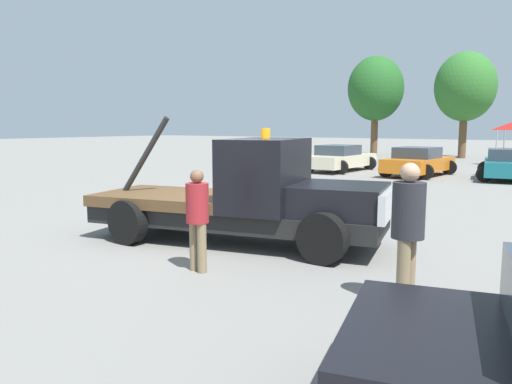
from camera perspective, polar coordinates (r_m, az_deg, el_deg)
The scene contains 10 objects.
ground_plane at distance 10.06m, azimuth -2.37°, elevation -5.73°, with size 160.00×160.00×0.00m, color gray.
tow_truck at distance 9.76m, azimuth -0.49°, elevation -0.75°, with size 6.20×3.12×2.51m.
person_near_truck at distance 6.60m, azimuth 16.97°, elevation -3.59°, with size 0.41×0.41×1.86m.
person_at_hood at distance 7.94m, azimuth -6.71°, elevation -2.41°, with size 0.36×0.36×1.64m.
parked_car_cream at distance 25.93m, azimuth 9.56°, elevation 3.81°, with size 2.62×4.86×1.34m.
parked_car_orange at distance 24.24m, azimuth 18.05°, elevation 3.28°, with size 2.77×4.56×1.34m.
parked_car_teal at distance 24.03m, azimuth 26.84°, elevation 2.80°, with size 2.87×4.58×1.34m.
tree_left at distance 40.66m, azimuth 13.51°, elevation 11.38°, with size 4.29×4.29×7.67m.
tree_center at distance 38.70m, azimuth 22.80°, elevation 11.00°, with size 4.18×4.18×7.46m.
traffic_cone at distance 15.18m, azimuth 3.78°, elevation -0.23°, with size 0.40×0.40×0.55m.
Camera 1 is at (5.82, -7.87, 2.32)m, focal length 35.00 mm.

